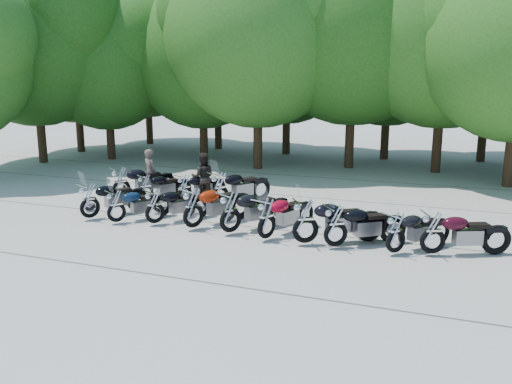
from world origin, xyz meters
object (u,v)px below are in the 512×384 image
(motorcycle_10, at_px, (121,182))
(motorcycle_12, at_px, (185,188))
(motorcycle_0, at_px, (90,200))
(motorcycle_4, at_px, (230,211))
(motorcycle_11, at_px, (146,187))
(motorcycle_8, at_px, (396,231))
(rider_1, at_px, (203,177))
(motorcycle_1, at_px, (116,205))
(motorcycle_9, at_px, (433,231))
(rider_0, at_px, (150,172))
(motorcycle_2, at_px, (155,205))
(motorcycle_6, at_px, (306,220))
(motorcycle_7, at_px, (336,224))
(motorcycle_3, at_px, (193,207))
(motorcycle_5, at_px, (267,217))
(motorcycle_13, at_px, (220,188))

(motorcycle_10, xyz_separation_m, motorcycle_12, (2.43, 0.32, -0.10))
(motorcycle_0, distance_m, motorcycle_4, 4.81)
(motorcycle_11, xyz_separation_m, motorcycle_12, (1.47, 0.20, 0.03))
(motorcycle_8, height_order, rider_1, rider_1)
(motorcycle_10, relative_size, rider_1, 1.40)
(motorcycle_1, bearing_deg, motorcycle_11, -42.20)
(motorcycle_4, distance_m, motorcycle_9, 5.55)
(motorcycle_9, bearing_deg, rider_0, 46.78)
(motorcycle_2, bearing_deg, motorcycle_12, -47.34)
(motorcycle_6, bearing_deg, motorcycle_8, -121.06)
(motorcycle_7, bearing_deg, motorcycle_9, -119.77)
(motorcycle_3, relative_size, motorcycle_5, 1.05)
(motorcycle_6, bearing_deg, motorcycle_7, -120.74)
(motorcycle_5, bearing_deg, motorcycle_7, -158.63)
(motorcycle_2, height_order, rider_0, rider_0)
(motorcycle_7, bearing_deg, motorcycle_6, 55.48)
(motorcycle_9, height_order, motorcycle_12, motorcycle_9)
(motorcycle_8, xyz_separation_m, rider_1, (-7.24, 3.66, 0.26))
(motorcycle_2, relative_size, rider_1, 1.26)
(motorcycle_12, height_order, rider_0, rider_0)
(motorcycle_10, bearing_deg, motorcycle_2, 172.85)
(motorcycle_5, distance_m, motorcycle_8, 3.50)
(motorcycle_2, distance_m, rider_0, 4.22)
(rider_0, bearing_deg, motorcycle_12, -178.56)
(motorcycle_3, xyz_separation_m, motorcycle_9, (6.78, 0.02, -0.05))
(motorcycle_12, bearing_deg, motorcycle_7, 178.27)
(motorcycle_10, relative_size, motorcycle_11, 1.22)
(motorcycle_12, bearing_deg, rider_1, -93.60)
(motorcycle_3, bearing_deg, motorcycle_7, -155.93)
(motorcycle_8, bearing_deg, motorcycle_12, 18.19)
(motorcycle_5, height_order, motorcycle_13, motorcycle_13)
(motorcycle_11, distance_m, rider_0, 1.15)
(motorcycle_6, height_order, motorcycle_13, motorcycle_6)
(motorcycle_7, bearing_deg, rider_1, 20.83)
(motorcycle_9, bearing_deg, motorcycle_10, 53.23)
(motorcycle_6, height_order, motorcycle_12, motorcycle_6)
(motorcycle_8, bearing_deg, motorcycle_0, 39.01)
(rider_0, bearing_deg, motorcycle_5, 172.60)
(motorcycle_3, distance_m, motorcycle_8, 5.89)
(motorcycle_2, height_order, motorcycle_3, motorcycle_3)
(motorcycle_9, xyz_separation_m, motorcycle_11, (-9.98, 2.51, -0.08))
(motorcycle_10, distance_m, motorcycle_13, 3.81)
(motorcycle_4, xyz_separation_m, motorcycle_10, (-5.38, 2.48, 0.00))
(motorcycle_7, bearing_deg, motorcycle_12, 27.52)
(motorcycle_3, xyz_separation_m, motorcycle_6, (3.52, -0.28, 0.01))
(motorcycle_7, distance_m, rider_0, 8.83)
(motorcycle_8, xyz_separation_m, motorcycle_13, (-6.24, 2.92, 0.08))
(motorcycle_7, distance_m, motorcycle_10, 8.90)
(motorcycle_10, height_order, motorcycle_11, motorcycle_10)
(motorcycle_1, bearing_deg, motorcycle_0, 28.76)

